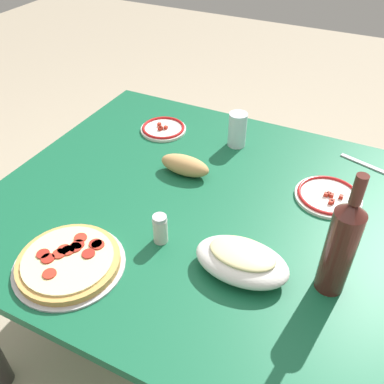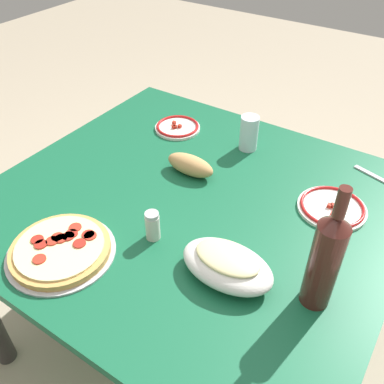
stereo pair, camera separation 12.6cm
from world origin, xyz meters
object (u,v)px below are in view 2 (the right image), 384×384
(dining_table, at_px, (192,224))
(pepperoni_pizza, at_px, (61,250))
(wine_bottle, at_px, (325,260))
(spice_shaker, at_px, (153,226))
(baked_pasta_dish, at_px, (227,264))
(side_plate_far, at_px, (332,207))
(bread_loaf, at_px, (190,165))
(side_plate_near, at_px, (178,127))
(water_glass, at_px, (249,133))

(dining_table, height_order, pepperoni_pizza, pepperoni_pizza)
(wine_bottle, distance_m, spice_shaker, 0.45)
(baked_pasta_dish, xyz_separation_m, side_plate_far, (0.14, 0.39, -0.03))
(bread_loaf, height_order, spice_shaker, spice_shaker)
(wine_bottle, xyz_separation_m, side_plate_near, (-0.72, 0.46, -0.13))
(side_plate_near, distance_m, spice_shaker, 0.58)
(water_glass, relative_size, bread_loaf, 0.74)
(bread_loaf, relative_size, spice_shaker, 1.94)
(baked_pasta_dish, bearing_deg, dining_table, 140.02)
(dining_table, bearing_deg, water_glass, 88.94)
(baked_pasta_dish, relative_size, side_plate_far, 1.19)
(side_plate_near, relative_size, spice_shaker, 1.96)
(water_glass, relative_size, side_plate_far, 0.62)
(dining_table, bearing_deg, side_plate_near, 131.15)
(side_plate_near, relative_size, bread_loaf, 1.01)
(water_glass, bearing_deg, wine_bottle, -48.52)
(pepperoni_pizza, relative_size, wine_bottle, 0.85)
(side_plate_far, bearing_deg, side_plate_near, 168.92)
(bread_loaf, distance_m, spice_shaker, 0.31)
(dining_table, xyz_separation_m, pepperoni_pizza, (-0.16, -0.37, 0.12))
(dining_table, relative_size, wine_bottle, 3.56)
(baked_pasta_dish, xyz_separation_m, water_glass, (-0.23, 0.54, 0.02))
(water_glass, relative_size, spice_shaker, 1.43)
(baked_pasta_dish, relative_size, bread_loaf, 1.42)
(baked_pasta_dish, xyz_separation_m, spice_shaker, (-0.23, 0.00, 0.00))
(wine_bottle, xyz_separation_m, bread_loaf, (-0.52, 0.25, -0.11))
(baked_pasta_dish, bearing_deg, pepperoni_pizza, -155.93)
(pepperoni_pizza, distance_m, side_plate_near, 0.70)
(side_plate_near, height_order, spice_shaker, spice_shaker)
(dining_table, bearing_deg, side_plate_far, 27.34)
(water_glass, distance_m, bread_loaf, 0.25)
(pepperoni_pizza, bearing_deg, baked_pasta_dish, 24.07)
(baked_pasta_dish, bearing_deg, water_glass, 112.67)
(dining_table, height_order, bread_loaf, bread_loaf)
(wine_bottle, xyz_separation_m, side_plate_far, (-0.07, 0.33, -0.13))
(wine_bottle, relative_size, side_plate_near, 1.96)
(wine_bottle, xyz_separation_m, water_glass, (-0.43, 0.49, -0.08))
(water_glass, distance_m, side_plate_far, 0.40)
(pepperoni_pizza, bearing_deg, water_glass, 76.69)
(baked_pasta_dish, distance_m, water_glass, 0.59)
(pepperoni_pizza, height_order, side_plate_far, pepperoni_pizza)
(pepperoni_pizza, relative_size, side_plate_near, 1.67)
(dining_table, xyz_separation_m, bread_loaf, (-0.08, 0.11, 0.14))
(baked_pasta_dish, distance_m, side_plate_near, 0.72)
(pepperoni_pizza, distance_m, spice_shaker, 0.25)
(wine_bottle, distance_m, side_plate_near, 0.86)
(side_plate_near, bearing_deg, pepperoni_pizza, -80.71)
(spice_shaker, bearing_deg, water_glass, 89.41)
(pepperoni_pizza, bearing_deg, side_plate_far, 46.63)
(spice_shaker, bearing_deg, bread_loaf, 105.07)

